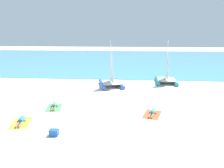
# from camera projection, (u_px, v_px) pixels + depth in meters

# --- Properties ---
(ground_plane) EXTENTS (120.00, 120.00, 0.00)m
(ground_plane) POSITION_uv_depth(u_px,v_px,m) (115.00, 86.00, 23.65)
(ground_plane) COLOR silver
(ocean_water) EXTENTS (120.00, 40.00, 0.05)m
(ocean_water) POSITION_uv_depth(u_px,v_px,m) (123.00, 59.00, 45.89)
(ocean_water) COLOR #4C9EB7
(ocean_water) RESTS_ON ground
(sailboat_blue) EXTENTS (3.12, 4.12, 4.80)m
(sailboat_blue) POSITION_uv_depth(u_px,v_px,m) (111.00, 80.00, 23.32)
(sailboat_blue) COLOR blue
(sailboat_blue) RESTS_ON ground
(sailboat_teal) EXTENTS (2.59, 3.83, 4.80)m
(sailboat_teal) POSITION_uv_depth(u_px,v_px,m) (166.00, 77.00, 24.76)
(sailboat_teal) COLOR teal
(sailboat_teal) RESTS_ON ground
(towel_left) EXTENTS (1.48, 2.09, 0.01)m
(towel_left) POSITION_uv_depth(u_px,v_px,m) (21.00, 123.00, 14.05)
(towel_left) COLOR yellow
(towel_left) RESTS_ON ground
(sunbather_left) EXTENTS (0.72, 1.56, 0.30)m
(sunbather_left) POSITION_uv_depth(u_px,v_px,m) (21.00, 121.00, 14.09)
(sunbather_left) COLOR #268CCC
(sunbather_left) RESTS_ON towel_left
(towel_middle) EXTENTS (1.44, 2.08, 0.01)m
(towel_middle) POSITION_uv_depth(u_px,v_px,m) (54.00, 108.00, 16.89)
(towel_middle) COLOR #4CB266
(towel_middle) RESTS_ON ground
(sunbather_middle) EXTENTS (0.69, 1.56, 0.30)m
(sunbather_middle) POSITION_uv_depth(u_px,v_px,m) (54.00, 106.00, 16.92)
(sunbather_middle) COLOR #3FB28C
(sunbather_middle) RESTS_ON towel_middle
(towel_right) EXTENTS (1.57, 2.12, 0.01)m
(towel_right) POSITION_uv_depth(u_px,v_px,m) (152.00, 114.00, 15.50)
(towel_right) COLOR #EA5933
(towel_right) RESTS_ON ground
(sunbather_right) EXTENTS (0.79, 1.55, 0.30)m
(sunbather_right) POSITION_uv_depth(u_px,v_px,m) (152.00, 112.00, 15.53)
(sunbather_right) COLOR #3FB28C
(sunbather_right) RESTS_ON towel_right
(cooler_box) EXTENTS (0.50, 0.36, 0.36)m
(cooler_box) POSITION_uv_depth(u_px,v_px,m) (54.00, 133.00, 12.34)
(cooler_box) COLOR blue
(cooler_box) RESTS_ON ground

